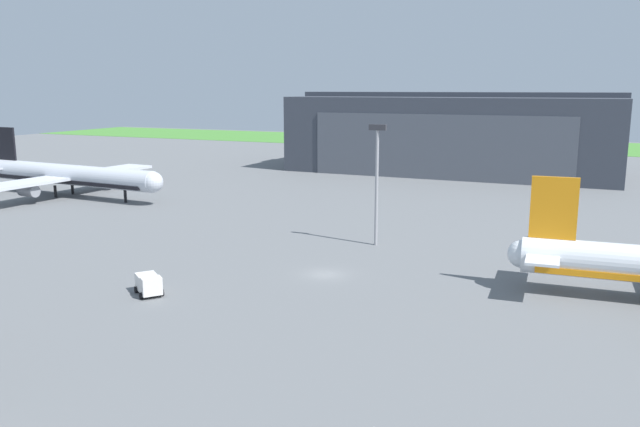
# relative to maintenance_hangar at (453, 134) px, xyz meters

# --- Properties ---
(ground_plane) EXTENTS (440.00, 440.00, 0.00)m
(ground_plane) POSITION_rel_maintenance_hangar_xyz_m (7.55, -99.78, -9.75)
(ground_plane) COLOR slate
(grass_field_strip) EXTENTS (440.00, 56.00, 0.08)m
(grass_field_strip) POSITION_rel_maintenance_hangar_xyz_m (7.55, 87.60, -9.71)
(grass_field_strip) COLOR #488935
(grass_field_strip) RESTS_ON ground_plane
(maintenance_hangar) EXTENTS (81.37, 34.10, 20.43)m
(maintenance_hangar) POSITION_rel_maintenance_hangar_xyz_m (0.00, 0.00, 0.00)
(maintenance_hangar) COLOR #383D47
(maintenance_hangar) RESTS_ON ground_plane
(airliner_far_right) EXTENTS (47.21, 42.53, 13.36)m
(airliner_far_right) POSITION_rel_maintenance_hangar_xyz_m (-61.36, -70.62, -5.51)
(airliner_far_right) COLOR silver
(airliner_far_right) RESTS_ON ground_plane
(ops_van) EXTENTS (4.37, 4.04, 2.20)m
(ops_van) POSITION_rel_maintenance_hangar_xyz_m (-6.47, -114.20, -8.57)
(ops_van) COLOR white
(ops_van) RESTS_ON ground_plane
(apron_light_mast) EXTENTS (2.40, 0.50, 16.67)m
(apron_light_mast) POSITION_rel_maintenance_hangar_xyz_m (8.21, -83.78, 0.17)
(apron_light_mast) COLOR #99999E
(apron_light_mast) RESTS_ON ground_plane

